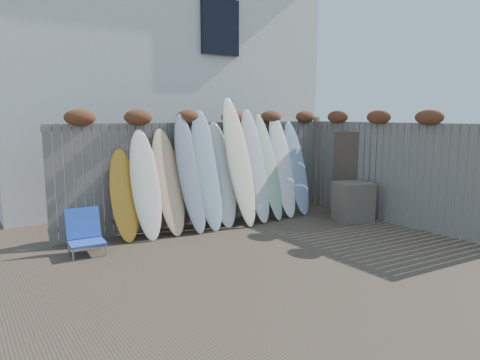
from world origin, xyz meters
TOP-DOWN VIEW (x-y plane):
  - ground at (0.00, 0.00)m, footprint 80.00×80.00m
  - back_fence at (0.06, 2.39)m, footprint 6.05×0.28m
  - right_fence at (2.99, 0.25)m, footprint 0.28×4.40m
  - house at (0.50, 6.50)m, footprint 8.50×5.50m
  - beach_chair at (-2.58, 1.72)m, footprint 0.55×0.59m
  - wooden_crate at (2.49, 0.76)m, footprint 0.83×0.76m
  - lattice_panel at (3.02, 1.06)m, footprint 0.50×1.12m
  - surfboard_0 at (-1.81, 2.06)m, footprint 0.52×0.61m
  - surfboard_1 at (-1.45, 1.98)m, footprint 0.55×0.70m
  - surfboard_2 at (-1.01, 2.00)m, footprint 0.58×0.71m
  - surfboard_3 at (-0.61, 1.95)m, footprint 0.53×0.80m
  - surfboard_4 at (-0.25, 1.95)m, footprint 0.58×0.83m
  - surfboard_5 at (0.08, 1.98)m, footprint 0.59×0.75m
  - surfboard_6 at (0.44, 1.88)m, footprint 0.56×0.89m
  - surfboard_7 at (0.87, 1.94)m, footprint 0.55×0.82m
  - surfboard_8 at (1.21, 1.93)m, footprint 0.51×0.79m
  - surfboard_9 at (1.61, 1.97)m, footprint 0.55×0.80m
  - surfboard_10 at (2.01, 1.96)m, footprint 0.51×0.73m

SIDE VIEW (x-z plane):
  - ground at x=0.00m, z-range 0.00..0.00m
  - beach_chair at x=-2.58m, z-range -0.03..0.67m
  - wooden_crate at x=2.49m, z-range 0.00..0.80m
  - surfboard_0 at x=-1.81m, z-range 0.00..1.57m
  - lattice_panel at x=3.02m, z-range 0.00..1.78m
  - surfboard_1 at x=-1.45m, z-range 0.00..1.89m
  - surfboard_2 at x=-1.01m, z-range 0.00..1.91m
  - surfboard_10 at x=2.01m, z-range 0.00..2.01m
  - surfboard_5 at x=0.08m, z-range 0.00..2.02m
  - surfboard_8 at x=1.21m, z-range 0.00..2.16m
  - surfboard_9 at x=1.61m, z-range 0.00..2.17m
  - surfboard_3 at x=-0.61m, z-range 0.00..2.18m
  - surfboard_4 at x=-0.25m, z-range 0.00..2.25m
  - surfboard_7 at x=0.87m, z-range 0.00..2.27m
  - right_fence at x=2.99m, z-range 0.02..2.26m
  - back_fence at x=0.06m, z-range 0.06..2.30m
  - surfboard_6 at x=0.44m, z-range 0.00..2.49m
  - house at x=0.50m, z-range 0.04..6.36m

